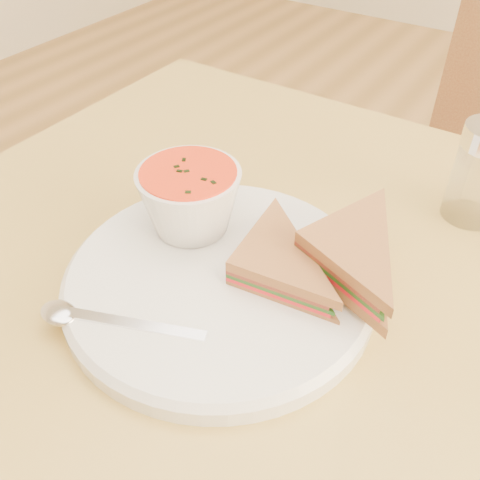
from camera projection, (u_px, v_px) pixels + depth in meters
The scene contains 6 objects.
dining_table at pixel (325, 478), 0.75m from camera, with size 1.00×0.70×0.75m, color olive, non-canonical shape.
plate at pixel (220, 281), 0.51m from camera, with size 0.29×0.29×0.02m, color white, non-canonical shape.
soup_bowl at pixel (190, 203), 0.53m from camera, with size 0.10×0.10×0.07m, color white, non-canonical shape.
sandwich_half_a at pixel (226, 276), 0.48m from camera, with size 0.11×0.11×0.03m, color #A76B3B, non-canonical shape.
sandwich_half_b at pixel (294, 246), 0.49m from camera, with size 0.11×0.11×0.04m, color #A76B3B, non-canonical shape.
spoon at pixel (117, 322), 0.45m from camera, with size 0.18×0.04×0.01m, color silver, non-canonical shape.
Camera 1 is at (0.09, -0.36, 1.12)m, focal length 40.00 mm.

